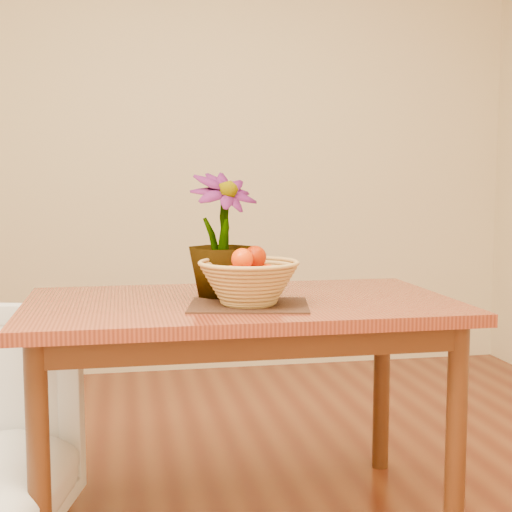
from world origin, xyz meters
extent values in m
cube|color=beige|center=(0.00, 2.25, 1.35)|extent=(4.00, 0.02, 2.70)
cube|color=maroon|center=(0.00, 0.30, 0.73)|extent=(1.40, 0.80, 0.04)
cube|color=#44230F|center=(0.00, 0.30, 0.67)|extent=(1.28, 0.68, 0.08)
cylinder|color=#44230F|center=(-0.62, -0.02, 0.35)|extent=(0.06, 0.06, 0.71)
cylinder|color=#44230F|center=(0.62, -0.02, 0.35)|extent=(0.06, 0.06, 0.71)
cylinder|color=#44230F|center=(-0.62, 0.62, 0.35)|extent=(0.06, 0.06, 0.71)
cylinder|color=#44230F|center=(0.62, 0.62, 0.35)|extent=(0.06, 0.06, 0.71)
cube|color=#3B2215|center=(0.01, 0.18, 0.75)|extent=(0.42, 0.35, 0.01)
cylinder|color=tan|center=(0.01, 0.18, 0.76)|extent=(0.16, 0.16, 0.01)
sphere|color=#E94803|center=(0.01, 0.18, 0.84)|extent=(0.06, 0.06, 0.06)
sphere|color=#E94803|center=(0.06, 0.19, 0.85)|extent=(0.07, 0.07, 0.07)
sphere|color=#E94803|center=(-0.01, 0.23, 0.84)|extent=(0.07, 0.07, 0.07)
sphere|color=#E94803|center=(-0.05, 0.16, 0.85)|extent=(0.07, 0.07, 0.07)
sphere|color=#E94803|center=(0.02, 0.12, 0.84)|extent=(0.07, 0.07, 0.07)
sphere|color=#E94803|center=(0.03, 0.19, 0.90)|extent=(0.07, 0.07, 0.07)
sphere|color=#E94803|center=(-0.02, 0.16, 0.90)|extent=(0.07, 0.07, 0.07)
sphere|color=#E94803|center=(0.03, 0.19, 0.90)|extent=(0.07, 0.07, 0.07)
imported|color=#1D4313|center=(-0.05, 0.36, 0.96)|extent=(0.31, 0.31, 0.42)
camera|label=1|loc=(-0.38, -1.99, 1.14)|focal=50.00mm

